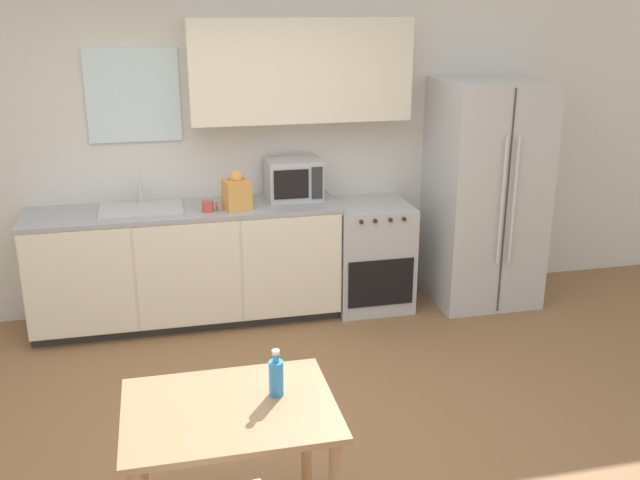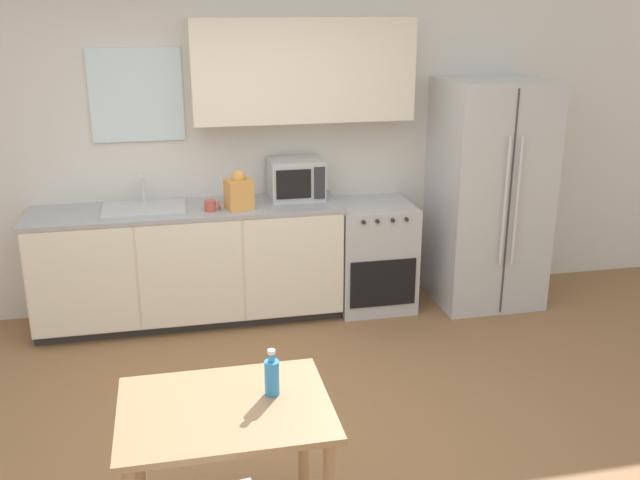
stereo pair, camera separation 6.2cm
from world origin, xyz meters
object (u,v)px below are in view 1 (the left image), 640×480
refrigerator (485,193)px  microwave (293,179)px  drink_bottle (276,377)px  coffee_mug (209,206)px  oven_range (370,255)px  dining_table (231,432)px

refrigerator → microwave: size_ratio=4.36×
refrigerator → drink_bottle: size_ratio=8.36×
drink_bottle → coffee_mug: bearing=92.4°
drink_bottle → microwave: bearing=77.3°
refrigerator → coffee_mug: (-2.28, -0.06, 0.05)m
oven_range → drink_bottle: 2.84m
oven_range → microwave: 0.91m
refrigerator → drink_bottle: bearing=-131.5°
drink_bottle → oven_range: bearing=64.3°
dining_table → drink_bottle: size_ratio=4.20×
drink_bottle → dining_table: bearing=-165.4°
microwave → refrigerator: bearing=-6.3°
coffee_mug → oven_range: bearing=5.6°
dining_table → drink_bottle: 0.32m
microwave → coffee_mug: microwave is taller
dining_table → drink_bottle: (0.22, 0.06, 0.22)m
microwave → dining_table: size_ratio=0.46×
oven_range → coffee_mug: bearing=-174.4°
refrigerator → dining_table: 3.50m
drink_bottle → refrigerator: bearing=48.5°
oven_range → drink_bottle: size_ratio=3.96×
microwave → dining_table: 2.86m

